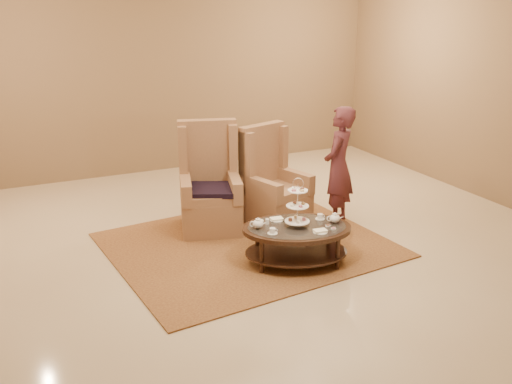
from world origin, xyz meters
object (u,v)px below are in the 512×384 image
tea_table (297,233)px  armchair_right (272,191)px  armchair_left (210,193)px  person (338,167)px

tea_table → armchair_right: size_ratio=1.09×
tea_table → armchair_left: bearing=128.1°
tea_table → armchair_right: (0.33, 1.30, 0.07)m
armchair_right → person: bearing=-46.6°
armchair_left → tea_table: bearing=-54.6°
tea_table → person: person is taller
armchair_right → tea_table: bearing=-121.2°
tea_table → armchair_left: 1.55m
armchair_left → person: bearing=-4.2°
person → tea_table: bearing=-1.3°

